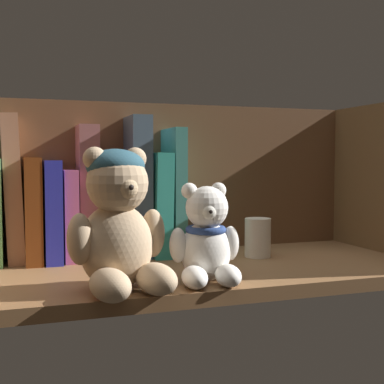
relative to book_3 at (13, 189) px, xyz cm
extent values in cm
cube|color=brown|center=(25.28, -13.48, -13.06)|extent=(75.92, 31.44, 2.00)
cube|color=brown|center=(25.28, 2.84, 0.52)|extent=(78.32, 1.20, 29.17)
cube|color=#AE7758|center=(0.00, 0.00, 0.00)|extent=(3.51, 9.42, 24.20)
cube|color=#6A3111|center=(3.02, 0.00, -3.47)|extent=(2.69, 13.78, 17.18)
cube|color=#262BAE|center=(6.05, 0.00, -3.70)|extent=(2.72, 14.02, 16.73)
cube|color=#BF5688|center=(8.88, 0.00, -4.49)|extent=(2.27, 12.40, 15.15)
cube|color=#9A5A5A|center=(12.01, 0.00, -0.73)|extent=(3.33, 9.12, 22.67)
cube|color=brown|center=(14.86, 0.00, -3.72)|extent=(1.76, 10.62, 16.70)
cube|color=#7A274F|center=(17.28, 0.00, -3.89)|extent=(2.46, 12.50, 16.35)
cube|color=#445A6E|center=(20.53, 0.00, 0.11)|extent=(3.38, 12.35, 24.34)
cube|color=teal|center=(24.02, 0.00, -3.05)|extent=(3.31, 14.70, 18.08)
cube|color=#377F76|center=(26.87, 0.00, -0.90)|extent=(2.12, 14.59, 22.33)
ellipsoid|color=tan|center=(12.66, -23.76, -6.47)|extent=(9.51, 8.73, 11.19)
sphere|color=tan|center=(12.79, -24.31, 1.77)|extent=(7.96, 7.96, 7.96)
sphere|color=tan|center=(9.95, -24.37, 4.87)|extent=(2.98, 2.98, 2.98)
sphere|color=tan|center=(15.38, -23.14, 4.87)|extent=(2.98, 2.98, 2.98)
sphere|color=tan|center=(13.41, -27.06, 1.29)|extent=(2.98, 2.98, 2.98)
sphere|color=black|center=(13.64, -28.08, 1.37)|extent=(1.04, 1.04, 1.04)
ellipsoid|color=tan|center=(10.84, -29.63, -10.07)|extent=(6.02, 8.27, 3.98)
ellipsoid|color=tan|center=(16.84, -28.26, -10.07)|extent=(6.02, 8.27, 3.98)
ellipsoid|color=tan|center=(7.87, -25.42, -5.07)|extent=(3.87, 3.87, 6.47)
ellipsoid|color=tan|center=(17.70, -23.19, -5.07)|extent=(3.87, 3.87, 6.47)
ellipsoid|color=#284E5F|center=(12.66, -23.76, 3.96)|extent=(7.56, 7.56, 4.38)
ellipsoid|color=white|center=(24.99, -23.17, -7.91)|extent=(7.06, 6.48, 8.30)
sphere|color=white|center=(24.95, -23.58, -1.81)|extent=(5.90, 5.90, 5.90)
sphere|color=white|center=(22.93, -22.98, 0.50)|extent=(2.21, 2.21, 2.21)
sphere|color=white|center=(27.05, -23.35, 0.50)|extent=(2.21, 2.21, 2.21)
sphere|color=white|center=(24.76, -25.66, -2.16)|extent=(2.21, 2.21, 2.21)
sphere|color=black|center=(24.69, -26.44, -2.10)|extent=(0.77, 0.77, 0.77)
ellipsoid|color=white|center=(22.36, -26.88, -10.59)|extent=(3.81, 5.81, 2.95)
ellipsoid|color=white|center=(26.91, -27.30, -10.59)|extent=(3.81, 5.81, 2.95)
ellipsoid|color=white|center=(21.23, -23.24, -6.87)|extent=(2.61, 2.61, 4.80)
ellipsoid|color=white|center=(28.67, -23.92, -6.87)|extent=(2.61, 2.61, 4.80)
torus|color=navy|center=(24.99, -23.17, -4.92)|extent=(5.67, 5.67, 1.06)
cylinder|color=silver|center=(40.04, -9.29, -8.70)|extent=(4.53, 4.53, 6.73)
camera|label=1|loc=(0.80, -89.30, 4.54)|focal=48.02mm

